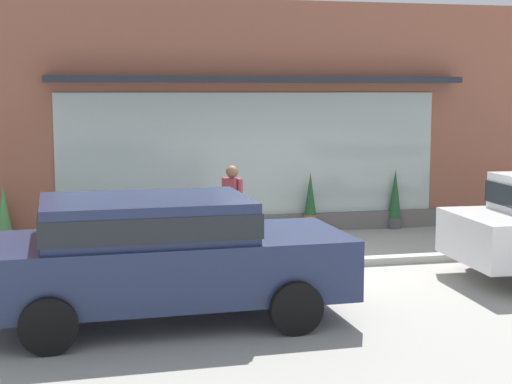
% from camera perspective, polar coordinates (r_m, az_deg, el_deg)
% --- Properties ---
extents(ground_plane, '(60.00, 60.00, 0.00)m').
position_cam_1_polar(ground_plane, '(12.67, 3.37, -5.35)').
color(ground_plane, '#9E9B93').
extents(curb_strip, '(14.00, 0.24, 0.12)m').
position_cam_1_polar(curb_strip, '(12.47, 3.63, -5.28)').
color(curb_strip, '#B2B2AD').
rests_on(curb_strip, ground_plane).
extents(storefront, '(14.00, 0.81, 4.54)m').
position_cam_1_polar(storefront, '(15.45, 0.12, 5.26)').
color(storefront, '#935642').
rests_on(storefront, ground_plane).
extents(fire_hydrant, '(0.40, 0.37, 0.81)m').
position_cam_1_polar(fire_hydrant, '(13.04, -5.47, -3.22)').
color(fire_hydrant, red).
rests_on(fire_hydrant, ground_plane).
extents(pedestrian_with_handbag, '(0.41, 0.57, 1.56)m').
position_cam_1_polar(pedestrian_with_handbag, '(13.11, -1.82, -0.95)').
color(pedestrian_with_handbag, '#9E9384').
rests_on(pedestrian_with_handbag, ground_plane).
extents(parked_car_navy, '(4.50, 2.15, 1.53)m').
position_cam_1_polar(parked_car_navy, '(9.54, -7.16, -4.27)').
color(parked_car_navy, navy).
rests_on(parked_car_navy, ground_plane).
extents(potted_plant_low_front, '(0.64, 0.64, 0.83)m').
position_cam_1_polar(potted_plant_low_front, '(14.80, -11.06, -1.86)').
color(potted_plant_low_front, '#33473D').
rests_on(potted_plant_low_front, ground_plane).
extents(potted_plant_doorstep, '(0.26, 0.26, 1.21)m').
position_cam_1_polar(potted_plant_doorstep, '(15.48, 3.98, -0.86)').
color(potted_plant_doorstep, '#9E6042').
rests_on(potted_plant_doorstep, ground_plane).
extents(potted_plant_near_hydrant, '(0.29, 0.29, 1.21)m').
position_cam_1_polar(potted_plant_near_hydrant, '(16.18, 10.11, -0.57)').
color(potted_plant_near_hydrant, '#4C4C51').
rests_on(potted_plant_near_hydrant, ground_plane).
extents(potted_plant_window_left, '(0.31, 0.31, 1.11)m').
position_cam_1_polar(potted_plant_window_left, '(14.89, -17.92, -1.70)').
color(potted_plant_window_left, '#4C4C51').
rests_on(potted_plant_window_left, ground_plane).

